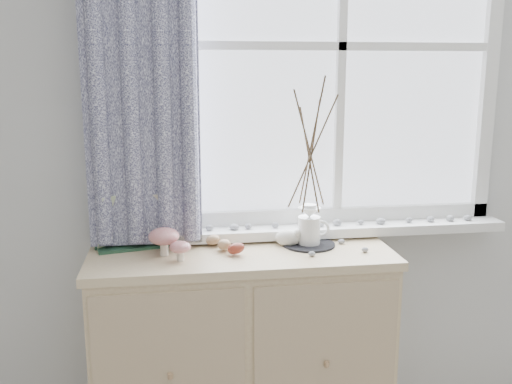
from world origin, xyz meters
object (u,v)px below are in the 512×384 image
at_px(botanical_book, 133,221).
at_px(toadstool_cluster, 168,240).
at_px(sideboard, 242,351).
at_px(twig_pitcher, 311,149).

bearing_deg(botanical_book, toadstool_cluster, -51.07).
relative_size(botanical_book, toadstool_cluster, 2.01).
bearing_deg(sideboard, botanical_book, 168.28).
distance_m(sideboard, twig_pitcher, 0.87).
height_order(sideboard, toadstool_cluster, toadstool_cluster).
xyz_separation_m(botanical_book, twig_pitcher, (0.70, -0.04, 0.28)).
relative_size(sideboard, toadstool_cluster, 7.06).
bearing_deg(toadstool_cluster, botanical_book, 141.44).
xyz_separation_m(toadstool_cluster, twig_pitcher, (0.57, 0.07, 0.33)).
distance_m(toadstool_cluster, twig_pitcher, 0.66).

